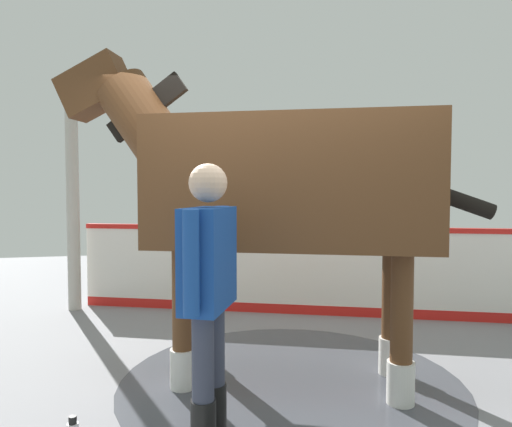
{
  "coord_description": "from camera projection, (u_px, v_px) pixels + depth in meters",
  "views": [
    {
      "loc": [
        3.45,
        -0.79,
        1.55
      ],
      "look_at": [
        0.34,
        -0.14,
        1.39
      ],
      "focal_mm": 31.98,
      "sensor_mm": 36.0,
      "label": 1
    }
  ],
  "objects": [
    {
      "name": "ground_plane",
      "position": [
        265.0,
        388.0,
        3.61
      ],
      "size": [
        16.0,
        16.0,
        0.02
      ],
      "primitive_type": "cube",
      "color": "gray"
    },
    {
      "name": "wet_patch",
      "position": [
        291.0,
        380.0,
        3.73
      ],
      "size": [
        2.78,
        2.78,
        0.0
      ],
      "primitive_type": "cylinder",
      "color": "#42444C",
      "rests_on": "ground"
    },
    {
      "name": "barrier_wall",
      "position": [
        305.0,
        274.0,
        5.72
      ],
      "size": [
        2.18,
        5.51,
        1.11
      ],
      "color": "white",
      "rests_on": "ground"
    },
    {
      "name": "roof_post_near",
      "position": [
        73.0,
        210.0,
        5.9
      ],
      "size": [
        0.16,
        0.16,
        2.61
      ],
      "primitive_type": "cylinder",
      "color": "#B7B2A8",
      "rests_on": "ground"
    },
    {
      "name": "horse",
      "position": [
        277.0,
        187.0,
        3.67
      ],
      "size": [
        1.71,
        3.37,
        2.71
      ],
      "rotation": [
        0.0,
        0.0,
        -1.94
      ],
      "color": "brown",
      "rests_on": "ground"
    },
    {
      "name": "handler",
      "position": [
        209.0,
        284.0,
        2.72
      ],
      "size": [
        0.64,
        0.4,
        1.71
      ],
      "rotation": [
        0.0,
        0.0,
        1.16
      ],
      "color": "black",
      "rests_on": "ground"
    }
  ]
}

